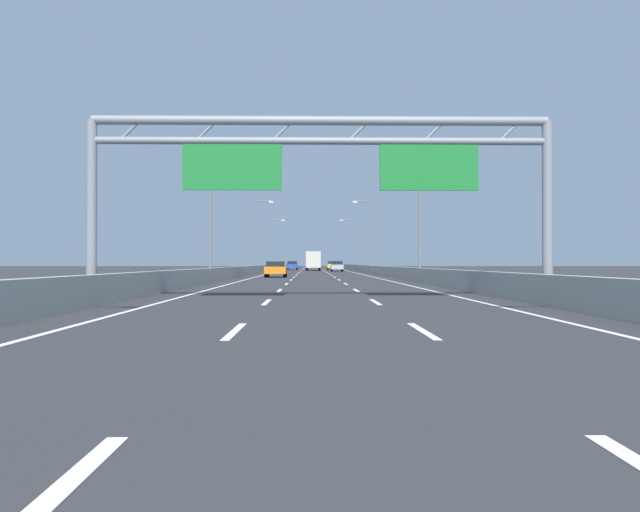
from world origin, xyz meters
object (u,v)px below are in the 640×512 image
object	(u,v)px
blue_car	(292,265)
orange_car	(276,269)
silver_car	(337,266)
streetlamp_left_mid	(213,207)
box_truck	(313,260)
streetlamp_left_far	(256,231)
yellow_car	(332,265)
streetlamp_right_mid	(417,207)
streetlamp_right_distant	(352,241)
sign_gantry	(323,161)
streetlamp_right_far	(370,231)
streetlamp_left_distant	(273,241)

from	to	relation	value
blue_car	orange_car	bearing A→B (deg)	-89.88
blue_car	silver_car	size ratio (longest dim) A/B	0.99
streetlamp_left_mid	orange_car	bearing A→B (deg)	67.96
blue_car	box_truck	world-z (taller)	box_truck
streetlamp_left_far	blue_car	distance (m)	29.42
streetlamp_left_far	yellow_car	bearing A→B (deg)	70.51
silver_car	streetlamp_left_mid	bearing A→B (deg)	-103.34
blue_car	orange_car	xyz separation A→B (m)	(0.12, -55.97, -0.05)
streetlamp_right_mid	streetlamp_left_far	xyz separation A→B (m)	(-14.93, 37.21, 0.00)
streetlamp_right_distant	box_truck	size ratio (longest dim) A/B	1.20
streetlamp_left_mid	silver_car	world-z (taller)	streetlamp_left_mid
streetlamp_left_mid	streetlamp_left_far	bearing A→B (deg)	90.00
sign_gantry	blue_car	distance (m)	91.32
sign_gantry	yellow_car	distance (m)	93.70
streetlamp_left_mid	streetlamp_right_mid	bearing A→B (deg)	0.00
blue_car	orange_car	size ratio (longest dim) A/B	1.03
streetlamp_right_distant	yellow_car	distance (m)	8.53
streetlamp_right_mid	streetlamp_left_mid	bearing A→B (deg)	180.00
streetlamp_right_distant	yellow_car	size ratio (longest dim) A/B	2.03
streetlamp_right_mid	streetlamp_right_distant	xyz separation A→B (m)	(0.00, 74.42, 0.00)
streetlamp_right_far	orange_car	world-z (taller)	streetlamp_right_far
streetlamp_left_mid	box_truck	bearing A→B (deg)	82.38
streetlamp_right_distant	silver_car	xyz separation A→B (m)	(-3.96, -28.12, -4.63)
streetlamp_left_mid	blue_car	bearing A→B (deg)	86.58
blue_car	yellow_car	xyz separation A→B (m)	(7.10, 2.39, 0.00)
streetlamp_left_far	streetlamp_right_far	bearing A→B (deg)	0.00
silver_car	streetlamp_right_distant	bearing A→B (deg)	81.99
streetlamp_left_distant	streetlamp_right_distant	distance (m)	14.93
streetlamp_right_mid	orange_car	distance (m)	15.51
sign_gantry	blue_car	world-z (taller)	sign_gantry
streetlamp_left_distant	blue_car	size ratio (longest dim) A/B	2.24
streetlamp_right_mid	box_truck	size ratio (longest dim) A/B	1.20
streetlamp_left_distant	orange_car	distance (m)	64.69
streetlamp_left_distant	blue_car	world-z (taller)	streetlamp_left_distant
streetlamp_left_mid	streetlamp_right_far	distance (m)	40.09
streetlamp_right_mid	silver_car	size ratio (longest dim) A/B	2.23
streetlamp_left_far	orange_car	bearing A→B (deg)	-81.51
streetlamp_right_far	streetlamp_left_distant	size ratio (longest dim) A/B	1.00
streetlamp_left_far	blue_car	bearing A→B (deg)	82.20
sign_gantry	yellow_car	world-z (taller)	sign_gantry
sign_gantry	streetlamp_right_mid	distance (m)	26.22
silver_car	box_truck	size ratio (longest dim) A/B	0.54
streetlamp_left_far	streetlamp_right_distant	size ratio (longest dim) A/B	1.00
streetlamp_left_distant	orange_car	size ratio (longest dim) A/B	2.31
streetlamp_right_far	streetlamp_left_mid	bearing A→B (deg)	-111.86
streetlamp_left_distant	streetlamp_right_distant	size ratio (longest dim) A/B	1.00
streetlamp_left_far	blue_car	world-z (taller)	streetlamp_left_far
sign_gantry	streetlamp_right_far	distance (m)	62.80
streetlamp_left_mid	silver_car	xyz separation A→B (m)	(10.98, 46.30, -4.63)
streetlamp_left_far	silver_car	world-z (taller)	streetlamp_left_far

